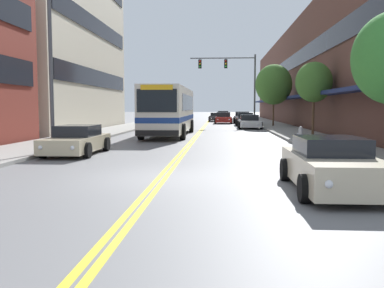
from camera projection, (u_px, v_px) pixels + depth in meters
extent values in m
plane|color=slate|center=(206.00, 124.00, 48.81)|extent=(240.00, 240.00, 0.00)
cube|color=gray|center=(144.00, 124.00, 49.27)|extent=(3.39, 106.00, 0.14)
cube|color=gray|center=(270.00, 124.00, 48.33)|extent=(3.39, 106.00, 0.14)
cube|color=yellow|center=(205.00, 124.00, 48.81)|extent=(0.14, 106.00, 0.01)
cube|color=yellow|center=(207.00, 124.00, 48.80)|extent=(0.14, 106.00, 0.01)
cube|color=black|center=(97.00, 78.00, 37.24)|extent=(0.08, 19.67, 1.40)
cube|color=black|center=(96.00, 26.00, 36.85)|extent=(0.08, 19.67, 1.40)
cube|color=brown|center=(324.00, 76.00, 47.48)|extent=(8.00, 68.00, 10.73)
cube|color=navy|center=(282.00, 99.00, 47.99)|extent=(1.10, 61.20, 0.24)
cube|color=black|center=(288.00, 65.00, 47.63)|extent=(0.08, 61.20, 1.40)
cube|color=silver|center=(170.00, 109.00, 29.90)|extent=(2.50, 12.36, 2.93)
cube|color=navy|center=(170.00, 118.00, 29.95)|extent=(2.52, 12.38, 0.32)
cube|color=black|center=(171.00, 103.00, 30.48)|extent=(2.53, 9.64, 1.05)
cube|color=black|center=(157.00, 101.00, 23.70)|extent=(2.25, 0.04, 1.29)
cube|color=yellow|center=(157.00, 87.00, 23.62)|extent=(1.80, 0.06, 0.28)
cube|color=black|center=(157.00, 133.00, 23.83)|extent=(2.45, 0.08, 0.32)
cylinder|color=black|center=(141.00, 132.00, 25.92)|extent=(0.30, 1.00, 1.00)
cylinder|color=black|center=(183.00, 132.00, 25.76)|extent=(0.30, 1.00, 1.00)
cylinder|color=black|center=(159.00, 126.00, 33.48)|extent=(0.30, 1.00, 1.00)
cylinder|color=black|center=(191.00, 126.00, 33.31)|extent=(0.30, 1.00, 1.00)
cube|color=#BCAD89|center=(77.00, 143.00, 17.97)|extent=(1.73, 4.49, 0.58)
cube|color=black|center=(78.00, 131.00, 18.11)|extent=(1.49, 1.98, 0.47)
cylinder|color=black|center=(43.00, 150.00, 16.66)|extent=(0.22, 0.62, 0.62)
cylinder|color=black|center=(87.00, 150.00, 16.54)|extent=(0.22, 0.62, 0.62)
cylinder|color=black|center=(68.00, 144.00, 19.43)|extent=(0.22, 0.62, 0.62)
cylinder|color=black|center=(106.00, 144.00, 19.31)|extent=(0.22, 0.62, 0.62)
sphere|color=silver|center=(40.00, 148.00, 15.76)|extent=(0.16, 0.16, 0.16)
sphere|color=silver|center=(72.00, 148.00, 15.68)|extent=(0.16, 0.16, 0.16)
cube|color=red|center=(80.00, 139.00, 20.25)|extent=(0.18, 0.04, 0.10)
cube|color=red|center=(106.00, 139.00, 20.17)|extent=(0.18, 0.04, 0.10)
cube|color=#19234C|center=(157.00, 122.00, 41.01)|extent=(1.76, 4.36, 0.66)
cube|color=black|center=(157.00, 116.00, 41.13)|extent=(1.51, 1.92, 0.53)
cylinder|color=black|center=(145.00, 125.00, 39.74)|extent=(0.22, 0.65, 0.65)
cylinder|color=black|center=(165.00, 125.00, 39.62)|extent=(0.22, 0.65, 0.65)
cylinder|color=black|center=(150.00, 124.00, 42.42)|extent=(0.22, 0.65, 0.65)
cylinder|color=black|center=(168.00, 124.00, 42.30)|extent=(0.22, 0.65, 0.65)
sphere|color=silver|center=(147.00, 123.00, 38.86)|extent=(0.16, 0.16, 0.16)
sphere|color=silver|center=(160.00, 123.00, 38.78)|extent=(0.16, 0.16, 0.16)
cube|color=red|center=(154.00, 121.00, 43.22)|extent=(0.18, 0.04, 0.10)
cube|color=red|center=(167.00, 121.00, 43.14)|extent=(0.18, 0.04, 0.10)
cube|color=beige|center=(331.00, 169.00, 10.11)|extent=(1.71, 4.32, 0.69)
cube|color=black|center=(330.00, 146.00, 10.24)|extent=(1.47, 1.90, 0.41)
cylinder|color=black|center=(305.00, 188.00, 8.86)|extent=(0.22, 0.61, 0.61)
cylinder|color=black|center=(285.00, 170.00, 11.52)|extent=(0.22, 0.61, 0.61)
cylinder|color=black|center=(352.00, 170.00, 11.41)|extent=(0.22, 0.61, 0.61)
sphere|color=silver|center=(329.00, 184.00, 7.98)|extent=(0.16, 0.16, 0.16)
cube|color=red|center=(290.00, 157.00, 12.31)|extent=(0.18, 0.04, 0.10)
cube|color=red|center=(334.00, 157.00, 12.23)|extent=(0.18, 0.04, 0.10)
cube|color=#38383D|center=(245.00, 121.00, 45.58)|extent=(1.79, 4.22, 0.66)
cube|color=black|center=(245.00, 115.00, 45.70)|extent=(1.54, 1.86, 0.53)
cylinder|color=black|center=(237.00, 123.00, 44.36)|extent=(0.22, 0.70, 0.70)
cylinder|color=black|center=(255.00, 123.00, 44.24)|extent=(0.22, 0.70, 0.70)
cylinder|color=black|center=(236.00, 122.00, 46.96)|extent=(0.22, 0.70, 0.70)
cylinder|color=black|center=(253.00, 122.00, 46.84)|extent=(0.22, 0.70, 0.70)
sphere|color=silver|center=(240.00, 121.00, 43.50)|extent=(0.16, 0.16, 0.16)
sphere|color=silver|center=(253.00, 121.00, 43.42)|extent=(0.16, 0.16, 0.16)
cube|color=red|center=(238.00, 120.00, 47.73)|extent=(0.18, 0.04, 0.10)
cube|color=red|center=(250.00, 120.00, 47.65)|extent=(0.18, 0.04, 0.10)
cube|color=white|center=(249.00, 123.00, 39.59)|extent=(1.85, 4.77, 0.56)
cube|color=black|center=(249.00, 117.00, 39.73)|extent=(1.59, 2.10, 0.52)
cylinder|color=black|center=(240.00, 125.00, 38.19)|extent=(0.22, 0.68, 0.68)
cylinder|color=black|center=(261.00, 125.00, 38.07)|extent=(0.22, 0.68, 0.68)
cylinder|color=black|center=(238.00, 124.00, 41.13)|extent=(0.22, 0.68, 0.68)
cylinder|color=black|center=(258.00, 124.00, 41.00)|extent=(0.22, 0.68, 0.68)
sphere|color=silver|center=(244.00, 124.00, 37.24)|extent=(0.16, 0.16, 0.16)
sphere|color=silver|center=(259.00, 124.00, 37.15)|extent=(0.16, 0.16, 0.16)
cube|color=red|center=(241.00, 122.00, 42.01)|extent=(0.18, 0.04, 0.10)
cube|color=red|center=(254.00, 122.00, 41.92)|extent=(0.18, 0.04, 0.10)
cube|color=#B7B7BC|center=(242.00, 119.00, 52.87)|extent=(1.87, 4.77, 0.70)
cube|color=black|center=(242.00, 114.00, 53.01)|extent=(1.61, 2.10, 0.53)
cylinder|color=black|center=(235.00, 121.00, 51.48)|extent=(0.22, 0.67, 0.67)
cylinder|color=black|center=(251.00, 121.00, 51.36)|extent=(0.22, 0.67, 0.67)
cylinder|color=black|center=(234.00, 120.00, 54.43)|extent=(0.22, 0.67, 0.67)
cylinder|color=black|center=(249.00, 120.00, 54.30)|extent=(0.22, 0.67, 0.67)
sphere|color=silver|center=(238.00, 119.00, 50.52)|extent=(0.16, 0.16, 0.16)
sphere|color=silver|center=(249.00, 119.00, 50.44)|extent=(0.16, 0.16, 0.16)
cube|color=red|center=(236.00, 118.00, 55.30)|extent=(0.18, 0.04, 0.10)
cube|color=red|center=(246.00, 118.00, 55.21)|extent=(0.18, 0.04, 0.10)
cube|color=black|center=(223.00, 116.00, 68.11)|extent=(1.86, 4.69, 0.70)
cube|color=black|center=(223.00, 112.00, 68.25)|extent=(1.60, 2.07, 0.46)
cylinder|color=black|center=(217.00, 117.00, 66.74)|extent=(0.22, 0.69, 0.69)
cylinder|color=black|center=(229.00, 117.00, 66.62)|extent=(0.22, 0.69, 0.69)
cylinder|color=black|center=(217.00, 117.00, 69.64)|extent=(0.22, 0.69, 0.69)
cylinder|color=black|center=(229.00, 117.00, 69.51)|extent=(0.22, 0.69, 0.69)
sphere|color=silver|center=(219.00, 116.00, 65.80)|extent=(0.16, 0.16, 0.16)
sphere|color=silver|center=(227.00, 116.00, 65.71)|extent=(0.16, 0.16, 0.16)
cube|color=red|center=(219.00, 116.00, 70.49)|extent=(0.18, 0.04, 0.10)
cube|color=red|center=(227.00, 116.00, 70.41)|extent=(0.18, 0.04, 0.10)
cube|color=maroon|center=(223.00, 119.00, 51.29)|extent=(1.87, 4.19, 0.63)
cube|color=black|center=(223.00, 114.00, 51.40)|extent=(1.61, 1.84, 0.54)
cylinder|color=black|center=(215.00, 121.00, 50.07)|extent=(0.22, 0.68, 0.68)
cylinder|color=black|center=(232.00, 121.00, 49.94)|extent=(0.22, 0.68, 0.68)
cylinder|color=black|center=(216.00, 120.00, 52.65)|extent=(0.22, 0.68, 0.68)
cylinder|color=black|center=(231.00, 120.00, 52.53)|extent=(0.22, 0.68, 0.68)
sphere|color=silver|center=(218.00, 120.00, 49.22)|extent=(0.16, 0.16, 0.16)
sphere|color=silver|center=(229.00, 120.00, 49.14)|extent=(0.16, 0.16, 0.16)
cube|color=red|center=(218.00, 119.00, 53.42)|extent=(0.18, 0.04, 0.10)
cube|color=red|center=(229.00, 119.00, 53.33)|extent=(0.18, 0.04, 0.10)
cube|color=#232328|center=(217.00, 118.00, 58.65)|extent=(1.90, 4.79, 0.59)
cube|color=black|center=(217.00, 114.00, 58.80)|extent=(1.63, 2.11, 0.42)
cylinder|color=black|center=(209.00, 119.00, 57.25)|extent=(0.22, 0.69, 0.69)
cylinder|color=black|center=(224.00, 119.00, 57.12)|extent=(0.22, 0.69, 0.69)
cylinder|color=black|center=(210.00, 119.00, 60.20)|extent=(0.22, 0.69, 0.69)
cylinder|color=black|center=(224.00, 119.00, 60.08)|extent=(0.22, 0.69, 0.69)
sphere|color=silver|center=(211.00, 118.00, 56.29)|extent=(0.16, 0.16, 0.16)
sphere|color=silver|center=(221.00, 118.00, 56.21)|extent=(0.16, 0.16, 0.16)
cube|color=red|center=(212.00, 117.00, 61.09)|extent=(0.18, 0.04, 0.10)
cube|color=red|center=(222.00, 117.00, 61.00)|extent=(0.18, 0.04, 0.10)
cylinder|color=#47474C|center=(255.00, 90.00, 44.60)|extent=(0.18, 0.18, 7.42)
cylinder|color=#47474C|center=(223.00, 58.00, 44.53)|extent=(6.74, 0.11, 0.11)
cube|color=black|center=(226.00, 64.00, 44.56)|extent=(0.34, 0.26, 0.92)
sphere|color=red|center=(226.00, 61.00, 44.37)|extent=(0.18, 0.18, 0.18)
sphere|color=yellow|center=(226.00, 64.00, 44.40)|extent=(0.18, 0.18, 0.18)
sphere|color=green|center=(226.00, 66.00, 44.42)|extent=(0.18, 0.18, 0.18)
cylinder|color=black|center=(226.00, 59.00, 44.51)|extent=(0.02, 0.02, 0.14)
cube|color=black|center=(200.00, 64.00, 44.73)|extent=(0.34, 0.26, 0.92)
sphere|color=red|center=(200.00, 61.00, 44.55)|extent=(0.18, 0.18, 0.18)
sphere|color=yellow|center=(200.00, 64.00, 44.58)|extent=(0.18, 0.18, 0.18)
sphere|color=green|center=(200.00, 67.00, 44.60)|extent=(0.18, 0.18, 0.18)
cylinder|color=black|center=(200.00, 59.00, 44.69)|extent=(0.02, 0.02, 0.14)
cylinder|color=#47474C|center=(50.00, 44.00, 17.37)|extent=(0.16, 0.16, 9.05)
cylinder|color=brown|center=(313.00, 116.00, 28.49)|extent=(0.16, 0.16, 2.46)
ellipsoid|color=#42752D|center=(314.00, 82.00, 28.29)|extent=(2.42, 2.42, 2.66)
cylinder|color=brown|center=(273.00, 113.00, 42.31)|extent=(0.16, 0.16, 2.53)
ellipsoid|color=#42752D|center=(274.00, 85.00, 42.07)|extent=(3.59, 3.59, 3.95)
cylinder|color=#B7B7BC|center=(301.00, 135.00, 23.00)|extent=(0.22, 0.22, 0.65)
sphere|color=#B7B7BC|center=(301.00, 128.00, 22.97)|extent=(0.20, 0.20, 0.20)
cylinder|color=#B7B7BC|center=(298.00, 134.00, 23.01)|extent=(0.08, 0.10, 0.10)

